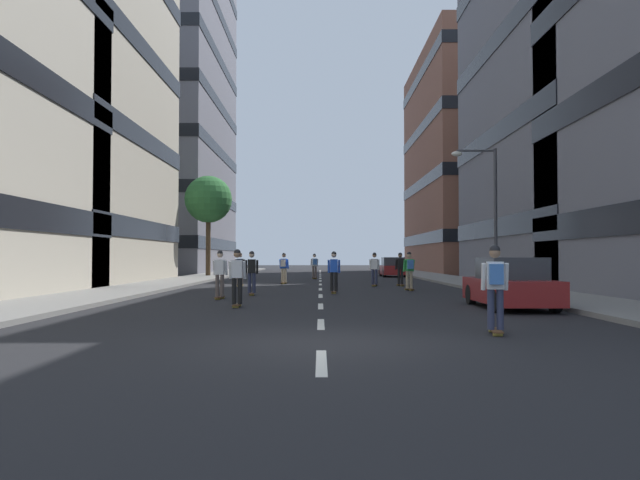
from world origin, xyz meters
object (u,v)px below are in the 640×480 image
skater_2 (314,264)px  skater_6 (374,268)px  streetlamp_right (487,202)px  skater_4 (251,271)px  skater_8 (239,267)px  skater_10 (283,266)px  street_tree_near (208,200)px  parked_car_near (392,268)px  skater_1 (219,272)px  skater_7 (400,267)px  skater_0 (237,275)px  parked_car_mid (510,285)px  skater_9 (495,283)px  skater_5 (409,268)px  skater_3 (334,270)px

skater_2 → skater_6: (3.25, -10.65, -0.03)m
streetlamp_right → skater_6: (-5.00, 3.53, -3.15)m
skater_4 → skater_8: same height
skater_10 → street_tree_near: bearing=119.3°
parked_car_near → skater_1: (-9.35, -25.30, 0.29)m
skater_2 → skater_7: 11.31m
skater_0 → skater_7: 15.23m
parked_car_near → skater_10: (-7.77, -12.84, 0.32)m
parked_car_mid → skater_2: 25.06m
streetlamp_right → skater_0: size_ratio=3.65×
parked_car_near → skater_0: 29.98m
skater_6 → skater_7: bearing=13.6°
street_tree_near → skater_9: size_ratio=4.28×
skater_0 → skater_10: bearing=88.3°
parked_car_mid → skater_8: bearing=126.2°
skater_6 → skater_7: size_ratio=1.00×
skater_1 → skater_10: (1.58, 12.46, 0.03)m
street_tree_near → parked_car_near: bearing=5.4°
street_tree_near → skater_0: (5.99, -27.49, -4.92)m
skater_0 → skater_4: size_ratio=1.00×
parked_car_mid → street_tree_near: size_ratio=0.58×
streetlamp_right → skater_5: bearing=-172.4°
skater_1 → skater_8: (-0.54, 9.60, 0.03)m
streetlamp_right → skater_5: (-3.76, -0.50, -3.12)m
skater_4 → skater_7: 10.52m
skater_10 → skater_9: bearing=-76.1°
skater_2 → skater_8: 11.45m
skater_6 → skater_9: (0.62, -19.76, 0.03)m
skater_3 → skater_6: bearing=70.0°
parked_car_near → skater_9: size_ratio=2.47×
skater_1 → skater_2: (3.27, 20.40, 0.03)m
skater_2 → skater_5: size_ratio=1.00×
parked_car_mid → skater_6: bearing=101.7°
skater_1 → skater_5: same height
parked_car_near → skater_4: (-8.45, -23.04, 0.29)m
skater_0 → skater_3: size_ratio=1.00×
skater_4 → skater_10: 10.22m
skater_2 → skater_7: (4.66, -10.30, -0.03)m
streetlamp_right → skater_10: (-9.94, 6.23, -3.12)m
street_tree_near → skater_0: street_tree_near is taller
skater_5 → skater_8: size_ratio=1.00×
street_tree_near → skater_9: (12.02, -33.97, -4.89)m
skater_10 → parked_car_mid: bearing=-64.6°
parked_car_near → skater_9: bearing=-93.6°
parked_car_mid → skater_0: 8.25m
skater_6 → skater_4: bearing=-126.8°
skater_0 → skater_10: size_ratio=1.00×
parked_car_near → skater_5: bearing=-94.7°
skater_9 → skater_10: 23.14m
skater_6 → skater_10: same height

